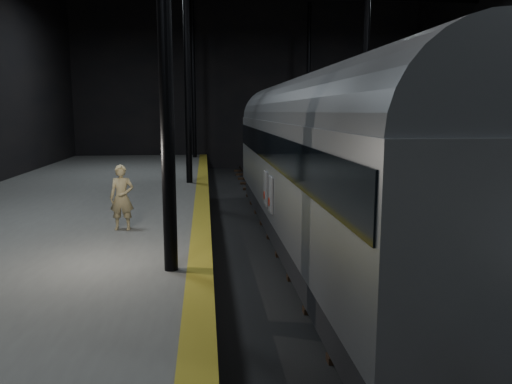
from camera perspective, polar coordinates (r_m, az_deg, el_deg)
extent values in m
plane|color=black|center=(14.31, 7.03, -7.18)|extent=(44.00, 44.00, 0.00)
cube|color=#4F4F4D|center=(14.51, -23.35, -5.61)|extent=(9.00, 43.80, 1.00)
cube|color=olive|center=(13.71, -6.27, -3.55)|extent=(0.50, 43.80, 0.01)
cube|color=#3F3328|center=(14.13, 4.18, -6.64)|extent=(0.08, 43.00, 0.14)
cube|color=#3F3328|center=(14.44, 9.85, -6.40)|extent=(0.08, 43.00, 0.14)
cube|color=black|center=(14.30, 7.04, -6.95)|extent=(2.40, 42.00, 0.12)
cylinder|color=black|center=(21.48, -7.89, 14.41)|extent=(0.26, 0.26, 10.00)
cylinder|color=black|center=(22.55, 12.42, 14.03)|extent=(0.26, 0.26, 10.00)
cylinder|color=black|center=(33.44, -7.17, 12.53)|extent=(0.26, 0.26, 10.00)
cylinder|color=black|center=(34.14, 6.00, 12.48)|extent=(0.26, 0.26, 10.00)
cube|color=#96989D|center=(14.50, 6.62, 2.57)|extent=(2.68, 18.52, 2.78)
cube|color=black|center=(14.80, 6.49, -4.14)|extent=(2.45, 18.15, 0.79)
cube|color=black|center=(14.44, 6.66, 5.12)|extent=(2.74, 18.24, 0.83)
cylinder|color=slate|center=(14.40, 6.72, 8.06)|extent=(2.63, 18.33, 2.63)
cube|color=black|center=(9.01, 15.57, -15.70)|extent=(1.67, 2.04, 0.32)
cube|color=black|center=(21.11, 2.74, -1.02)|extent=(1.67, 2.04, 0.32)
cube|color=silver|center=(13.43, 1.70, -0.29)|extent=(0.04, 0.69, 0.97)
cube|color=silver|center=(14.52, 1.12, 0.43)|extent=(0.04, 0.69, 0.97)
cylinder|color=#A02413|center=(13.63, 1.52, -1.14)|extent=(0.03, 0.24, 0.24)
cylinder|color=#A02413|center=(14.72, 0.96, -0.36)|extent=(0.03, 0.24, 0.24)
imported|color=tan|center=(13.21, -15.08, -0.61)|extent=(0.64, 0.44, 1.68)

